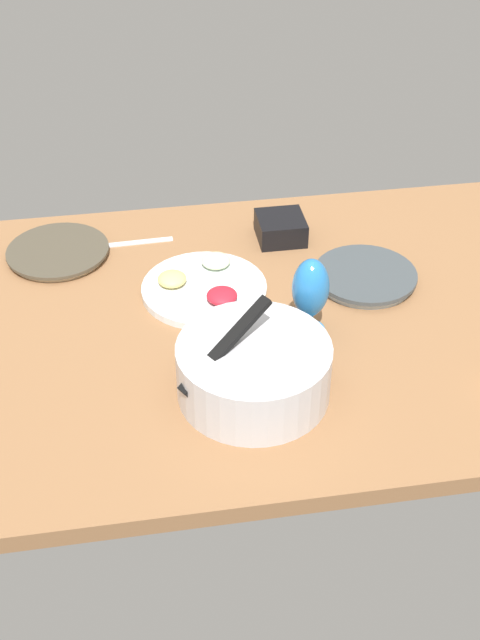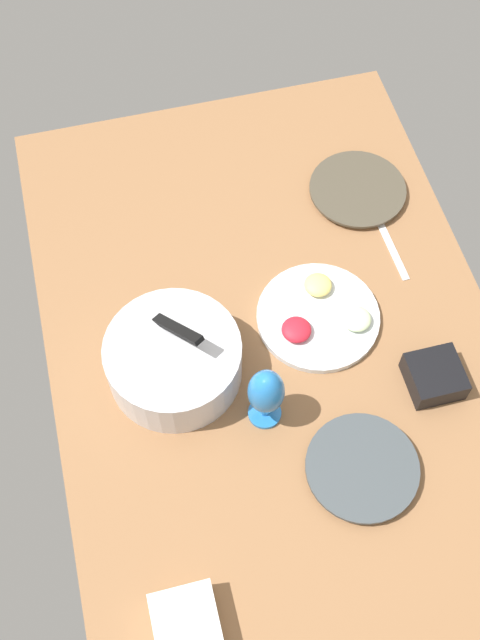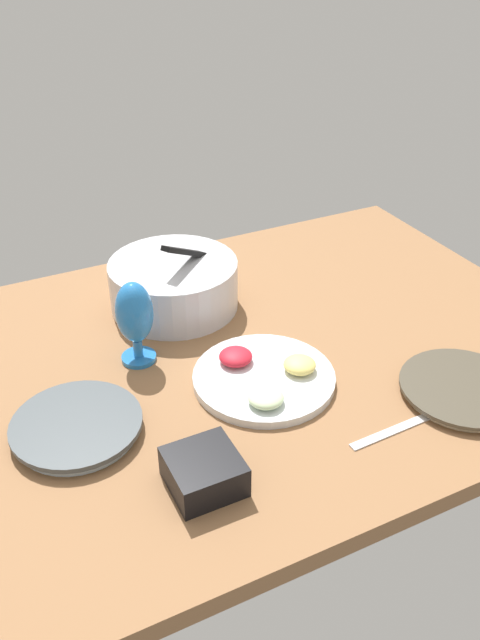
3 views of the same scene
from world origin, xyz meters
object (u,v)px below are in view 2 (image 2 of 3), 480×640
hurricane_glass_blue (266,393)px  square_bowl_white (186,622)px  fruit_platter (319,316)px  square_bowl_black (435,376)px  dinner_plate_right (357,190)px  mixing_bowl (173,358)px  dinner_plate_left (362,468)px

hurricane_glass_blue → square_bowl_white: 47.32cm
fruit_platter → square_bowl_black: size_ratio=2.47×
square_bowl_black → dinner_plate_right: bearing=-0.7°
dinner_plate_right → hurricane_glass_blue: bearing=143.9°
hurricane_glass_blue → square_bowl_white: size_ratio=1.51×
mixing_bowl → square_bowl_white: size_ratio=2.44×
dinner_plate_left → hurricane_glass_blue: hurricane_glass_blue is taller
dinner_plate_right → fruit_platter: 39.47cm
fruit_platter → square_bowl_black: (-22.06, -19.99, 2.00)cm
dinner_plate_left → square_bowl_black: size_ratio=2.06×
mixing_bowl → hurricane_glass_blue: (-15.22, -16.97, 4.74)cm
mixing_bowl → square_bowl_black: (-16.93, -55.61, -3.00)cm
fruit_platter → mixing_bowl: bearing=98.2°
dinner_plate_left → fruit_platter: fruit_platter is taller
hurricane_glass_blue → square_bowl_white: bearing=146.3°
square_bowl_black → square_bowl_white: square_bowl_white is taller
dinner_plate_left → square_bowl_white: size_ratio=1.95×
dinner_plate_right → hurricane_glass_blue: (-53.97, 39.32, 10.02)cm
hurricane_glass_blue → square_bowl_white: (-38.84, 25.94, -7.59)cm
dinner_plate_left → hurricane_glass_blue: bearing=43.4°
dinner_plate_left → mixing_bowl: (32.79, 33.56, 4.95)cm
dinner_plate_right → fruit_platter: (-33.63, 20.67, 0.28)cm
dinner_plate_left → dinner_plate_right: bearing=-17.6°
dinner_plate_left → square_bowl_black: bearing=-54.3°
fruit_platter → square_bowl_white: square_bowl_white is taller
dinner_plate_left → square_bowl_black: (15.86, -22.05, 1.96)cm
fruit_platter → dinner_plate_left: bearing=176.9°
square_bowl_white → dinner_plate_left: bearing=-63.4°
fruit_platter → square_bowl_black: 29.83cm
hurricane_glass_blue → square_bowl_black: size_ratio=1.60×
mixing_bowl → square_bowl_black: mixing_bowl is taller
fruit_platter → square_bowl_white: 74.14cm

